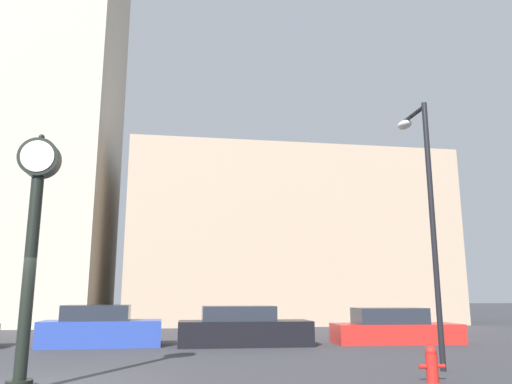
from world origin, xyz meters
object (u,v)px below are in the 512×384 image
Objects in this scene: street_clock at (32,238)px; street_lamp_right at (423,191)px; fire_hydrant_near at (432,363)px; car_blue at (100,329)px; car_black at (243,329)px; car_red at (394,328)px.

street_clock is 0.74× the size of street_lamp_right.
car_blue is at bearing 132.32° from fire_hydrant_near.
street_lamp_right reaches higher than car_black.
street_clock reaches higher than car_black.
fire_hydrant_near is at bearing -1.22° from street_clock.
car_blue is 0.88× the size of car_black.
street_lamp_right reaches higher than car_red.
car_blue is 0.62× the size of street_lamp_right.
fire_hydrant_near is (2.91, -8.20, -0.22)m from car_black.
car_blue is (0.23, 8.60, -2.28)m from street_clock.
car_black is at bearing 56.54° from street_clock.
street_lamp_right is at bearing 59.85° from fire_hydrant_near.
street_clock is 8.60m from fire_hydrant_near.
car_black is at bearing -176.53° from car_red.
car_red is 7.81m from street_lamp_right.
car_black is 0.71× the size of street_lamp_right.
car_black is 5.79m from car_red.
fire_hydrant_near is at bearing -49.34° from car_blue.
street_clock is 1.20× the size of car_blue.
car_blue is 10.88m from car_red.
street_lamp_right is (9.24, 1.58, 1.59)m from street_clock.
car_red is at bearing 70.74° from fire_hydrant_near.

